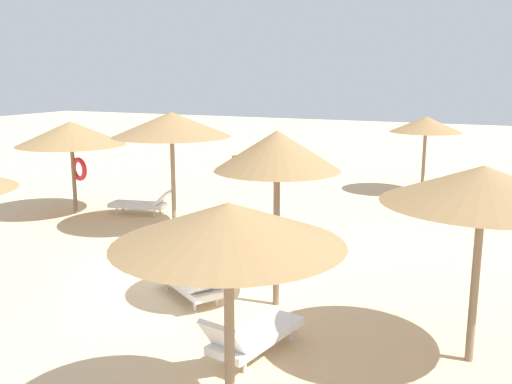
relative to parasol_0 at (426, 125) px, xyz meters
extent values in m
plane|color=#DBBA8C|center=(-3.01, -10.60, -2.39)|extent=(80.00, 80.00, 0.00)
cylinder|color=#75604C|center=(0.00, 0.00, -1.27)|extent=(0.12, 0.12, 2.23)
cone|color=olive|center=(0.00, 0.00, 0.01)|extent=(2.46, 2.46, 0.54)
cylinder|color=#75604C|center=(-5.42, -7.65, -1.09)|extent=(0.12, 0.12, 2.60)
cone|color=olive|center=(-5.42, -7.65, 0.43)|extent=(3.14, 3.14, 0.65)
cylinder|color=#75604C|center=(0.02, -15.04, -1.19)|extent=(0.12, 0.12, 2.40)
cone|color=olive|center=(0.02, -15.04, 0.15)|extent=(2.58, 2.58, 0.47)
cylinder|color=#75604C|center=(-0.93, -11.32, -1.10)|extent=(0.12, 0.12, 2.58)
cone|color=olive|center=(-0.93, -11.32, 0.44)|extent=(2.22, 2.22, 0.70)
cylinder|color=#75604C|center=(2.43, -12.07, -1.16)|extent=(0.12, 0.12, 2.46)
cone|color=olive|center=(2.43, -12.07, 0.24)|extent=(2.80, 2.80, 0.53)
cylinder|color=#75604C|center=(-9.04, -7.43, -1.31)|extent=(0.12, 0.12, 2.16)
cone|color=olive|center=(-9.04, -7.43, 0.02)|extent=(3.17, 3.17, 0.70)
torus|color=red|center=(-8.82, -7.43, -1.03)|extent=(0.71, 0.32, 0.70)
cube|color=white|center=(1.57, -0.10, -2.11)|extent=(1.77, 0.86, 0.12)
cube|color=white|center=(0.77, 0.01, -1.92)|extent=(0.61, 0.70, 0.32)
cylinder|color=silver|center=(0.94, -0.23, -2.28)|extent=(0.06, 0.06, 0.22)
cylinder|color=silver|center=(1.00, 0.20, -2.28)|extent=(0.06, 0.06, 0.22)
cylinder|color=silver|center=(2.13, -0.39, -2.28)|extent=(0.06, 0.06, 0.22)
cylinder|color=silver|center=(2.19, 0.04, -2.28)|extent=(0.06, 0.06, 0.22)
cube|color=white|center=(-7.26, -6.75, -2.11)|extent=(1.79, 0.97, 0.12)
cube|color=white|center=(-6.47, -6.58, -1.85)|extent=(0.57, 0.72, 0.45)
cylinder|color=silver|center=(-6.71, -6.41, -2.28)|extent=(0.06, 0.06, 0.22)
cylinder|color=silver|center=(-6.62, -6.84, -2.28)|extent=(0.06, 0.06, 0.22)
cylinder|color=silver|center=(-7.89, -6.65, -2.28)|extent=(0.06, 0.06, 0.22)
cylinder|color=silver|center=(-7.80, -7.08, -2.28)|extent=(0.06, 0.06, 0.22)
cube|color=white|center=(-0.50, -13.12, -2.11)|extent=(0.96, 1.79, 0.12)
cube|color=white|center=(-0.66, -13.90, -1.82)|extent=(0.70, 0.50, 0.49)
cylinder|color=silver|center=(-0.41, -13.75, -2.28)|extent=(0.06, 0.06, 0.22)
cylinder|color=silver|center=(-0.84, -13.66, -2.28)|extent=(0.06, 0.06, 0.22)
cylinder|color=silver|center=(-0.17, -12.57, -2.28)|extent=(0.06, 0.06, 0.22)
cylinder|color=silver|center=(-0.60, -12.49, -2.28)|extent=(0.06, 0.06, 0.22)
cube|color=white|center=(-2.52, -11.67, -2.11)|extent=(1.77, 1.47, 0.12)
cube|color=white|center=(-1.85, -12.11, -1.90)|extent=(0.77, 0.81, 0.37)
cylinder|color=silver|center=(-1.89, -11.82, -2.28)|extent=(0.06, 0.06, 0.22)
cylinder|color=silver|center=(-2.14, -12.19, -2.28)|extent=(0.06, 0.06, 0.22)
cylinder|color=silver|center=(-2.89, -11.16, -2.28)|extent=(0.06, 0.06, 0.22)
cylinder|color=silver|center=(-3.14, -11.52, -2.28)|extent=(0.06, 0.06, 0.22)
cube|color=brown|center=(-7.94, 2.52, -1.94)|extent=(1.52, 0.51, 0.08)
cube|color=brown|center=(-8.49, 2.48, -2.18)|extent=(0.15, 0.37, 0.41)
cube|color=brown|center=(-7.39, 2.56, -2.18)|extent=(0.15, 0.37, 0.41)
camera|label=1|loc=(2.73, -20.32, 1.74)|focal=39.84mm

